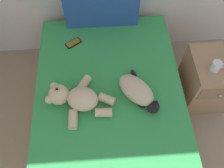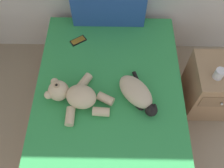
{
  "view_description": "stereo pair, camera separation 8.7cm",
  "coord_description": "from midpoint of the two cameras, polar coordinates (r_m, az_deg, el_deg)",
  "views": [
    {
      "loc": [
        1.52,
        2.38,
        2.29
      ],
      "look_at": [
        1.59,
        3.39,
        0.61
      ],
      "focal_mm": 38.7,
      "sensor_mm": 36.0,
      "label": 1
    },
    {
      "loc": [
        1.61,
        2.38,
        2.29
      ],
      "look_at": [
        1.59,
        3.39,
        0.61
      ],
      "focal_mm": 38.7,
      "sensor_mm": 36.0,
      "label": 2
    }
  ],
  "objects": [
    {
      "name": "teddy_bear",
      "position": [
        1.92,
        -9.84,
        -3.35
      ],
      "size": [
        0.56,
        0.47,
        0.18
      ],
      "color": "beige",
      "rests_on": "bed"
    },
    {
      "name": "cat",
      "position": [
        1.93,
        4.83,
        -1.83
      ],
      "size": [
        0.36,
        0.43,
        0.15
      ],
      "color": "#C6B293",
      "rests_on": "bed"
    },
    {
      "name": "bed",
      "position": [
        2.21,
        -1.61,
        -7.15
      ],
      "size": [
        1.28,
        1.95,
        0.54
      ],
      "color": "#9E7A56",
      "rests_on": "ground_plane"
    },
    {
      "name": "nightstand",
      "position": [
        2.51,
        20.71,
        0.87
      ],
      "size": [
        0.43,
        0.48,
        0.59
      ],
      "color": "#9E7A56",
      "rests_on": "ground_plane"
    },
    {
      "name": "cell_phone",
      "position": [
        2.34,
        -10.2,
        9.49
      ],
      "size": [
        0.16,
        0.14,
        0.01
      ],
      "color": "black",
      "rests_on": "bed"
    },
    {
      "name": "patterned_cushion",
      "position": [
        2.35,
        -3.66,
        18.26
      ],
      "size": [
        0.69,
        0.13,
        0.45
      ],
      "color": "#264C99",
      "rests_on": "bed"
    },
    {
      "name": "mug",
      "position": [
        2.19,
        22.35,
        3.86
      ],
      "size": [
        0.12,
        0.08,
        0.09
      ],
      "color": "silver",
      "rests_on": "nightstand"
    }
  ]
}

